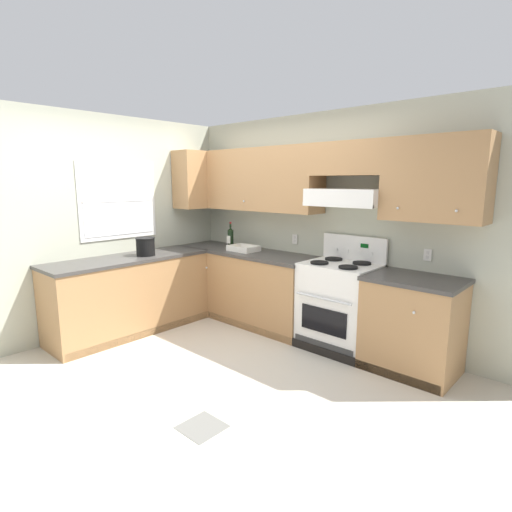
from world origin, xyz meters
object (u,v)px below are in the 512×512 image
object	(u,v)px
bowl	(244,249)
bucket	(145,246)
stove	(339,305)
wine_bottle	(231,237)

from	to	relation	value
bowl	bucket	world-z (taller)	bucket
stove	bowl	bearing A→B (deg)	-178.33
bowl	bucket	size ratio (longest dim) A/B	1.58
stove	wine_bottle	world-z (taller)	wine_bottle
wine_bottle	bucket	bearing A→B (deg)	-105.70
bowl	wine_bottle	bearing A→B (deg)	165.26
wine_bottle	bowl	xyz separation A→B (m)	(0.32, -0.09, -0.12)
stove	bucket	xyz separation A→B (m)	(-2.02, -1.06, 0.55)
wine_bottle	bowl	size ratio (longest dim) A/B	0.94
wine_bottle	bowl	world-z (taller)	wine_bottle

